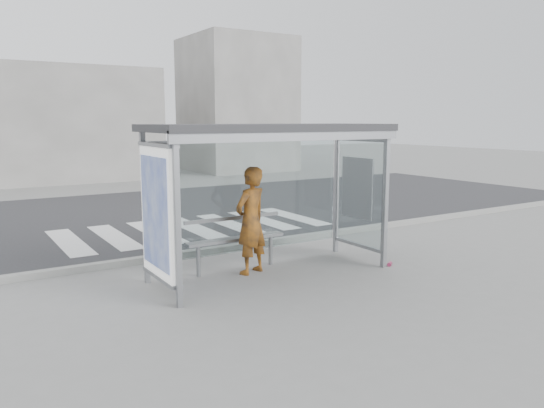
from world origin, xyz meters
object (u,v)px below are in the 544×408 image
(bus_shelter, at_px, (250,162))
(bench, at_px, (235,239))
(soda_can, at_px, (390,264))
(person, at_px, (251,221))

(bus_shelter, bearing_deg, bench, 92.80)
(bus_shelter, bearing_deg, soda_can, -16.61)
(bench, relative_size, soda_can, 14.17)
(person, distance_m, soda_can, 2.76)
(bus_shelter, relative_size, person, 2.25)
(bus_shelter, distance_m, person, 1.06)
(bus_shelter, xyz_separation_m, soda_can, (2.54, -0.76, -1.95))
(person, bearing_deg, soda_can, 138.06)
(person, xyz_separation_m, bench, (-0.15, 0.31, -0.37))
(person, height_order, bench, person)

